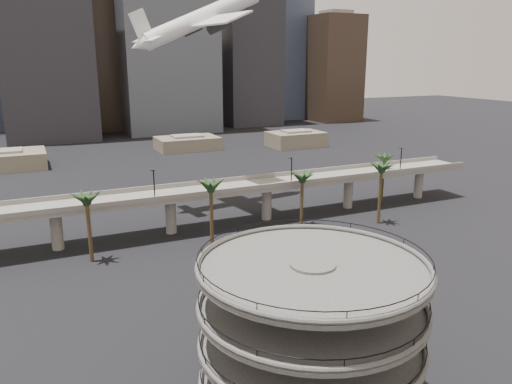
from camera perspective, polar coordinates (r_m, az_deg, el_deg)
name	(u,v)px	position (r m, az deg, el deg)	size (l,w,h in m)	color
ground	(385,359)	(65.03, 14.49, -18.01)	(700.00, 700.00, 0.00)	black
parking_ramp	(311,324)	(50.55, 6.29, -14.82)	(22.20, 22.20, 17.35)	#464441
overpass	(220,193)	(106.52, -4.10, -0.12)	(130.00, 9.30, 14.70)	slate
palm_trees	(286,177)	(103.30, 3.43, 1.68)	(76.40, 18.40, 14.00)	#42331C
low_buildings	(155,148)	(191.32, -11.50, 4.95)	(135.00, 27.50, 6.80)	brown
skyline	(130,37)	(263.71, -14.21, 16.84)	(269.00, 86.00, 125.43)	gray
airborne_jet	(202,18)	(120.57, -6.14, 19.13)	(36.43, 33.45, 17.53)	silver
car_a	(328,308)	(73.31, 8.19, -12.96)	(1.79, 4.45, 1.52)	maroon
car_b	(386,252)	(94.72, 14.66, -6.68)	(1.69, 4.85, 1.60)	#222327
car_c	(404,272)	(87.57, 16.55, -8.73)	(1.87, 4.59, 1.33)	beige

